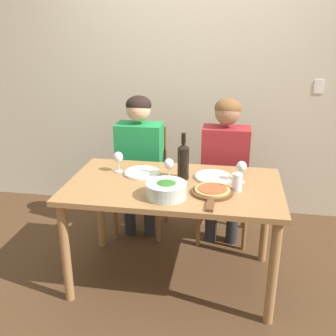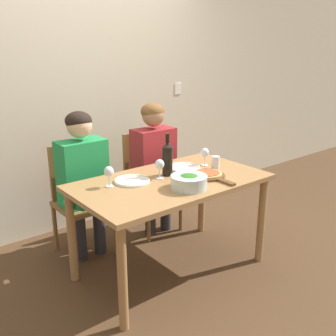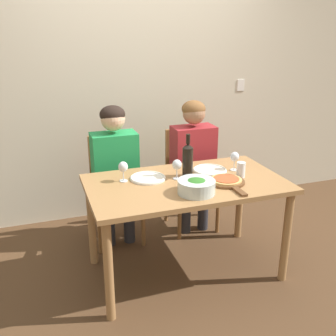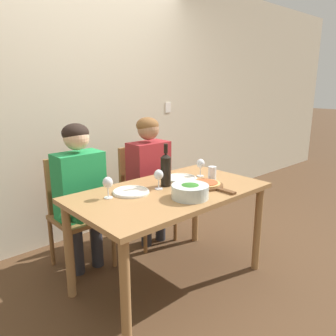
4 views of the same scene
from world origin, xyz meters
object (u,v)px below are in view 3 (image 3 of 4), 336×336
(chair_right, at_px, (189,175))
(person_woman, at_px, (115,163))
(chair_left, at_px, (114,185))
(wine_glass_centre, at_px, (177,166))
(wine_bottle, at_px, (188,159))
(broccoli_bowl, at_px, (196,186))
(pizza_on_board, at_px, (227,181))
(wine_glass_left, at_px, (123,168))
(dinner_plate_left, at_px, (148,178))
(wine_glass_right, at_px, (235,158))
(person_man, at_px, (194,155))
(dinner_plate_right, at_px, (210,170))
(water_tumbler, at_px, (241,170))

(chair_right, xyz_separation_m, person_woman, (-0.72, -0.11, 0.24))
(chair_left, distance_m, chair_right, 0.72)
(chair_right, xyz_separation_m, wine_glass_centre, (-0.37, -0.67, 0.36))
(wine_bottle, distance_m, broccoli_bowl, 0.34)
(chair_left, bearing_deg, pizza_on_board, -52.88)
(pizza_on_board, height_order, wine_glass_left, wine_glass_left)
(chair_right, height_order, dinner_plate_left, chair_right)
(person_woman, distance_m, wine_glass_centre, 0.67)
(pizza_on_board, height_order, wine_glass_right, wine_glass_right)
(person_man, bearing_deg, wine_glass_right, -77.28)
(wine_glass_right, bearing_deg, wine_glass_centre, -176.67)
(pizza_on_board, bearing_deg, wine_glass_centre, 147.40)
(wine_glass_centre, bearing_deg, wine_glass_left, 167.73)
(dinner_plate_right, xyz_separation_m, water_tumbler, (0.16, -0.20, 0.05))
(wine_bottle, xyz_separation_m, dinner_plate_right, (0.21, 0.05, -0.13))
(chair_left, relative_size, pizza_on_board, 2.29)
(dinner_plate_right, bearing_deg, person_woman, 143.16)
(broccoli_bowl, relative_size, wine_glass_left, 1.71)
(dinner_plate_left, bearing_deg, water_tumbler, -15.87)
(wine_glass_left, bearing_deg, chair_right, 37.86)
(person_man, xyz_separation_m, wine_bottle, (-0.28, -0.53, 0.15))
(person_man, bearing_deg, chair_left, 171.14)
(dinner_plate_left, height_order, dinner_plate_right, same)
(dinner_plate_right, bearing_deg, water_tumbler, -50.13)
(chair_left, xyz_separation_m, water_tumbler, (0.81, -0.79, 0.32))
(person_woman, distance_m, dinner_plate_right, 0.81)
(chair_right, bearing_deg, person_woman, -171.14)
(chair_left, xyz_separation_m, wine_bottle, (0.44, -0.65, 0.39))
(broccoli_bowl, bearing_deg, dinner_plate_right, 53.51)
(person_woman, distance_m, pizza_on_board, 1.01)
(person_man, height_order, broccoli_bowl, person_man)
(pizza_on_board, height_order, wine_glass_centre, wine_glass_centre)
(chair_right, distance_m, water_tumbler, 0.86)
(chair_right, distance_m, person_man, 0.26)
(person_woman, xyz_separation_m, pizza_on_board, (0.66, -0.76, 0.03))
(wine_glass_centre, bearing_deg, dinner_plate_left, 161.59)
(dinner_plate_right, relative_size, wine_glass_left, 1.76)
(chair_left, distance_m, water_tumbler, 1.18)
(dinner_plate_right, bearing_deg, pizza_on_board, -88.00)
(person_man, bearing_deg, chair_right, 90.00)
(water_tumbler, bearing_deg, chair_left, 135.68)
(chair_left, relative_size, person_woman, 0.76)
(dinner_plate_left, xyz_separation_m, wine_glass_centre, (0.20, -0.07, 0.10))
(broccoli_bowl, relative_size, wine_glass_right, 1.71)
(dinner_plate_right, distance_m, pizza_on_board, 0.27)
(chair_right, relative_size, wine_glass_left, 6.16)
(chair_left, xyz_separation_m, person_man, (0.72, -0.11, 0.24))
(wine_glass_left, bearing_deg, water_tumbler, -13.62)
(chair_right, height_order, wine_glass_centre, chair_right)
(person_man, height_order, wine_glass_left, person_man)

